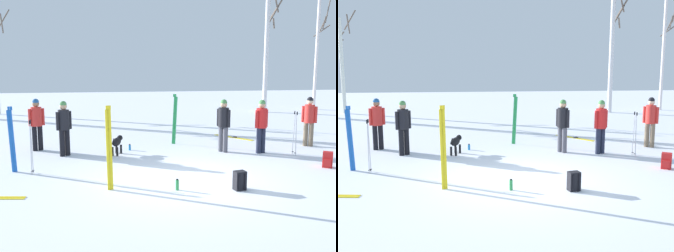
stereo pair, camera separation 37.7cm
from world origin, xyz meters
TOP-DOWN VIEW (x-y plane):
  - ground_plane at (0.00, 0.00)m, footprint 60.00×60.00m
  - person_0 at (1.77, 2.91)m, footprint 0.35×0.44m
  - person_1 at (-3.26, 3.07)m, footprint 0.45×0.34m
  - person_2 at (4.95, 3.36)m, footprint 0.44×0.35m
  - person_3 at (-4.23, 3.99)m, footprint 0.49×0.34m
  - person_4 at (2.92, 2.58)m, footprint 0.48×0.34m
  - dog at (-1.64, 3.03)m, footprint 0.40×0.86m
  - ski_pair_planted_0 at (-1.87, -0.50)m, footprint 0.15×0.06m
  - ski_pair_planted_1 at (-4.41, 1.37)m, footprint 0.18×0.06m
  - ski_pair_planted_2 at (0.41, 4.37)m, footprint 0.20×0.11m
  - ski_pair_lying_0 at (2.86, 5.22)m, footprint 1.20×1.49m
  - ski_poles_0 at (3.88, 2.21)m, footprint 0.07×0.27m
  - ski_poles_1 at (-3.88, 1.12)m, footprint 0.07×0.22m
  - backpack_0 at (1.05, -0.92)m, footprint 0.30×0.32m
  - backpack_1 at (4.09, 0.61)m, footprint 0.33×0.34m
  - water_bottle_0 at (-1.22, 3.58)m, footprint 0.08×0.08m
  - water_bottle_1 at (-0.36, -0.74)m, footprint 0.08×0.08m
  - birch_tree_3 at (7.13, 12.72)m, footprint 0.83×1.34m
  - birch_tree_4 at (10.65, 13.54)m, footprint 1.52×1.45m

SIDE VIEW (x-z plane):
  - ground_plane at x=0.00m, z-range 0.00..0.00m
  - ski_pair_lying_0 at x=2.86m, z-range -0.01..0.03m
  - water_bottle_0 at x=-1.22m, z-range -0.01..0.20m
  - water_bottle_1 at x=-0.36m, z-range -0.01..0.25m
  - backpack_0 at x=1.05m, z-range -0.01..0.43m
  - backpack_1 at x=4.09m, z-range -0.01..0.43m
  - dog at x=-1.64m, z-range 0.10..0.67m
  - ski_poles_0 at x=3.88m, z-range 0.05..1.42m
  - ski_poles_1 at x=-3.88m, z-range 0.05..1.47m
  - ski_pair_planted_1 at x=-4.41m, z-range -0.01..1.75m
  - ski_pair_planted_2 at x=0.41m, z-range -0.01..1.78m
  - ski_pair_planted_0 at x=-1.87m, z-range -0.01..1.93m
  - person_0 at x=1.77m, z-range 0.12..1.84m
  - person_1 at x=-3.26m, z-range 0.12..1.84m
  - person_2 at x=4.95m, z-range 0.12..1.84m
  - person_3 at x=-4.23m, z-range 0.12..1.84m
  - person_4 at x=2.92m, z-range 0.12..1.84m
  - birch_tree_3 at x=7.13m, z-range 0.14..7.70m
  - birch_tree_4 at x=10.65m, z-range 0.16..7.83m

